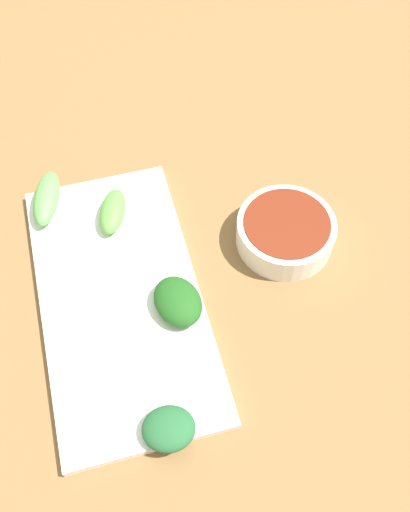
{
  "coord_description": "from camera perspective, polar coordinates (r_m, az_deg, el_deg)",
  "views": [
    {
      "loc": [
        0.06,
        0.35,
        0.6
      ],
      "look_at": [
        -0.04,
        0.01,
        0.05
      ],
      "focal_mm": 40.06,
      "sensor_mm": 36.0,
      "label": 1
    }
  ],
  "objects": [
    {
      "name": "tabletop",
      "position": [
        0.69,
        -3.26,
        -1.98
      ],
      "size": [
        2.1,
        2.1,
        0.02
      ],
      "primitive_type": "cube",
      "color": "brown",
      "rests_on": "ground"
    },
    {
      "name": "sauce_bowl",
      "position": [
        0.69,
        8.05,
        2.5
      ],
      "size": [
        0.12,
        0.12,
        0.04
      ],
      "color": "white",
      "rests_on": "tabletop"
    },
    {
      "name": "serving_plate",
      "position": [
        0.66,
        -8.44,
        -4.16
      ],
      "size": [
        0.18,
        0.35,
        0.01
      ],
      "primitive_type": "cube",
      "color": "white",
      "rests_on": "tabletop"
    },
    {
      "name": "broccoli_leafy_0",
      "position": [
        0.63,
        -2.73,
        -4.55
      ],
      "size": [
        0.06,
        0.07,
        0.03
      ],
      "primitive_type": "ellipsoid",
      "rotation": [
        0.0,
        0.0,
        0.22
      ],
      "color": "#1F571C",
      "rests_on": "serving_plate"
    },
    {
      "name": "broccoli_leafy_1",
      "position": [
        0.58,
        -3.65,
        -16.83
      ],
      "size": [
        0.06,
        0.06,
        0.02
      ],
      "primitive_type": "ellipsoid",
      "rotation": [
        0.0,
        0.0,
        -0.17
      ],
      "color": "#245D33",
      "rests_on": "serving_plate"
    },
    {
      "name": "broccoli_stalk_2",
      "position": [
        0.73,
        -15.52,
        5.58
      ],
      "size": [
        0.05,
        0.09,
        0.03
      ],
      "primitive_type": "ellipsoid",
      "rotation": [
        0.0,
        0.0,
        -0.27
      ],
      "color": "#62B255",
      "rests_on": "serving_plate"
    },
    {
      "name": "broccoli_stalk_3",
      "position": [
        0.71,
        -9.21,
        4.42
      ],
      "size": [
        0.05,
        0.07,
        0.02
      ],
      "primitive_type": "ellipsoid",
      "rotation": [
        0.0,
        0.0,
        -0.35
      ],
      "color": "#5C9F44",
      "rests_on": "serving_plate"
    }
  ]
}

